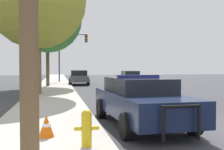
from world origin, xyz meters
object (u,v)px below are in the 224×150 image
(police_car, at_px, (140,100))
(car_background_midblock, at_px, (79,77))
(traffic_light, at_px, (70,48))
(tree_sidewalk_mid, at_px, (47,18))
(fire_hydrant, at_px, (87,127))
(car_background_oncoming, at_px, (130,77))
(traffic_cone, at_px, (46,126))
(tree_sidewalk_near, at_px, (37,0))

(police_car, height_order, car_background_midblock, police_car)
(traffic_light, distance_m, tree_sidewalk_mid, 7.89)
(fire_hydrant, relative_size, car_background_oncoming, 0.17)
(tree_sidewalk_mid, bearing_deg, traffic_cone, -88.11)
(traffic_light, distance_m, tree_sidewalk_near, 14.82)
(traffic_light, xyz_separation_m, car_background_oncoming, (5.98, -4.03, -3.23))
(car_background_oncoming, relative_size, tree_sidewalk_near, 0.52)
(car_background_midblock, bearing_deg, tree_sidewalk_mid, -127.46)
(tree_sidewalk_near, relative_size, tree_sidewalk_mid, 0.99)
(police_car, relative_size, tree_sidewalk_mid, 0.57)
(police_car, distance_m, traffic_cone, 3.11)
(fire_hydrant, bearing_deg, traffic_cone, 131.50)
(fire_hydrant, bearing_deg, car_background_midblock, 86.16)
(fire_hydrant, bearing_deg, traffic_light, 88.28)
(tree_sidewalk_near, bearing_deg, car_background_midblock, 72.61)
(car_background_midblock, bearing_deg, fire_hydrant, -89.85)
(fire_hydrant, xyz_separation_m, traffic_cone, (-0.85, 0.96, -0.15))
(traffic_light, height_order, tree_sidewalk_mid, tree_sidewalk_mid)
(traffic_light, distance_m, car_background_oncoming, 7.90)
(car_background_oncoming, bearing_deg, police_car, 77.83)
(tree_sidewalk_near, bearing_deg, fire_hydrant, -81.40)
(traffic_cone, bearing_deg, traffic_light, 86.31)
(car_background_oncoming, bearing_deg, fire_hydrant, 74.79)
(car_background_oncoming, distance_m, tree_sidewalk_mid, 10.27)
(car_background_oncoming, distance_m, car_background_midblock, 5.27)
(police_car, xyz_separation_m, traffic_cone, (-2.71, -1.46, -0.38))
(traffic_light, xyz_separation_m, tree_sidewalk_near, (-2.58, -14.48, 1.87))
(fire_hydrant, relative_size, traffic_light, 0.14)
(fire_hydrant, height_order, car_background_midblock, car_background_midblock)
(tree_sidewalk_near, distance_m, tree_sidewalk_mid, 7.19)
(tree_sidewalk_near, bearing_deg, traffic_light, 79.88)
(tree_sidewalk_near, bearing_deg, police_car, -68.77)
(fire_hydrant, xyz_separation_m, tree_sidewalk_near, (-1.79, 11.84, 5.29))
(fire_hydrant, bearing_deg, tree_sidewalk_near, 98.60)
(police_car, relative_size, traffic_light, 0.92)
(tree_sidewalk_mid, bearing_deg, car_background_midblock, 48.55)
(fire_hydrant, height_order, car_background_oncoming, car_background_oncoming)
(car_background_oncoming, height_order, tree_sidewalk_near, tree_sidewalk_near)
(tree_sidewalk_near, bearing_deg, traffic_cone, -85.03)
(traffic_cone, bearing_deg, car_background_midblock, 83.74)
(tree_sidewalk_mid, bearing_deg, traffic_light, 73.00)
(police_car, xyz_separation_m, traffic_light, (-1.08, 23.90, 3.19))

